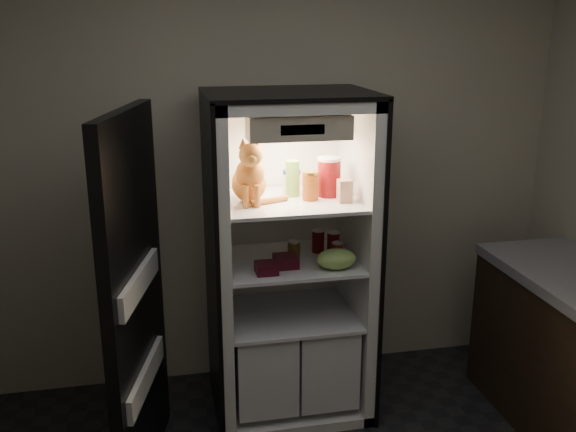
% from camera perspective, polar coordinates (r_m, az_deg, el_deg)
% --- Properties ---
extents(room_shell, '(3.60, 3.60, 3.60)m').
position_cam_1_polar(room_shell, '(2.20, 7.30, 1.00)').
color(room_shell, white).
rests_on(room_shell, floor).
extents(refrigerator, '(0.90, 0.72, 1.88)m').
position_cam_1_polar(refrigerator, '(3.74, -0.03, -5.66)').
color(refrigerator, white).
rests_on(refrigerator, floor).
extents(fridge_door, '(0.26, 0.86, 1.85)m').
position_cam_1_polar(fridge_door, '(3.21, -13.38, -7.68)').
color(fridge_door, black).
rests_on(fridge_door, floor).
extents(tabby_cat, '(0.31, 0.36, 0.37)m').
position_cam_1_polar(tabby_cat, '(3.43, -3.43, 3.45)').
color(tabby_cat, '#BA4917').
rests_on(tabby_cat, refrigerator).
extents(parmesan_shaker, '(0.08, 0.08, 0.20)m').
position_cam_1_polar(parmesan_shaker, '(3.57, 0.41, 3.37)').
color(parmesan_shaker, '#248635').
rests_on(parmesan_shaker, refrigerator).
extents(mayo_tub, '(0.10, 0.10, 0.14)m').
position_cam_1_polar(mayo_tub, '(3.61, 0.32, 3.02)').
color(mayo_tub, white).
rests_on(mayo_tub, refrigerator).
extents(salsa_jar, '(0.09, 0.09, 0.16)m').
position_cam_1_polar(salsa_jar, '(3.49, 2.00, 2.71)').
color(salsa_jar, maroon).
rests_on(salsa_jar, refrigerator).
extents(pepper_jar, '(0.13, 0.13, 0.22)m').
position_cam_1_polar(pepper_jar, '(3.58, 3.67, 3.50)').
color(pepper_jar, maroon).
rests_on(pepper_jar, refrigerator).
extents(cream_carton, '(0.07, 0.07, 0.12)m').
position_cam_1_polar(cream_carton, '(3.47, 5.06, 2.23)').
color(cream_carton, silver).
rests_on(cream_carton, refrigerator).
extents(soda_can_a, '(0.07, 0.07, 0.13)m').
position_cam_1_polar(soda_can_a, '(3.73, 2.69, -2.24)').
color(soda_can_a, black).
rests_on(soda_can_a, refrigerator).
extents(soda_can_b, '(0.07, 0.07, 0.14)m').
position_cam_1_polar(soda_can_b, '(3.69, 4.05, -2.43)').
color(soda_can_b, black).
rests_on(soda_can_b, refrigerator).
extents(soda_can_c, '(0.06, 0.06, 0.12)m').
position_cam_1_polar(soda_can_c, '(3.57, 4.41, -3.26)').
color(soda_can_c, black).
rests_on(soda_can_c, refrigerator).
extents(condiment_jar, '(0.07, 0.07, 0.10)m').
position_cam_1_polar(condiment_jar, '(3.64, 0.53, -2.93)').
color(condiment_jar, brown).
rests_on(condiment_jar, refrigerator).
extents(grape_bag, '(0.22, 0.16, 0.11)m').
position_cam_1_polar(grape_bag, '(3.49, 4.32, -3.82)').
color(grape_bag, '#8AB454').
rests_on(grape_bag, refrigerator).
extents(berry_box_left, '(0.12, 0.12, 0.06)m').
position_cam_1_polar(berry_box_left, '(3.42, -1.93, -4.65)').
color(berry_box_left, '#490C15').
rests_on(berry_box_left, refrigerator).
extents(berry_box_right, '(0.13, 0.13, 0.06)m').
position_cam_1_polar(berry_box_right, '(3.51, -0.20, -4.03)').
color(berry_box_right, '#490C15').
rests_on(berry_box_right, refrigerator).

